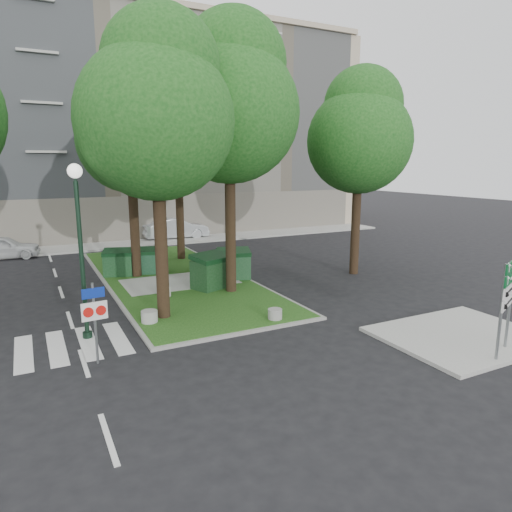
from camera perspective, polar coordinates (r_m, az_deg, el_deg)
ground at (r=14.98m, az=-3.13°, el=-9.93°), size 120.00×120.00×0.00m
median_island at (r=22.32m, az=-10.31°, el=-2.71°), size 6.00×16.00×0.12m
median_kerb at (r=22.32m, az=-10.31°, el=-2.74°), size 6.30×16.30×0.10m
sidewalk_corner at (r=16.18m, az=24.31°, el=-9.10°), size 5.00×4.00×0.12m
building_sidewalk at (r=32.23m, az=-16.59°, el=1.36°), size 42.00×3.00×0.12m
zebra_crossing at (r=15.40m, az=-18.56°, el=-9.91°), size 5.00×3.00×0.01m
apartment_building at (r=39.26m, az=-19.37°, el=14.57°), size 41.00×12.00×16.00m
tree_median_near_left at (r=16.00m, az=-12.22°, el=17.89°), size 5.20×5.20×10.53m
tree_median_near_right at (r=19.13m, az=-3.21°, el=19.05°), size 5.60×5.60×11.46m
tree_median_mid at (r=22.38m, az=-15.36°, el=14.98°), size 4.80×4.80×9.99m
tree_median_far at (r=26.21m, az=-9.76°, el=17.59°), size 5.80×5.80×11.93m
tree_street_right at (r=23.15m, az=12.91°, el=14.97°), size 5.00×5.00×10.06m
dumpster_a at (r=23.13m, az=-16.82°, el=-0.79°), size 1.63×1.37×1.30m
dumpster_b at (r=23.24m, az=-12.84°, el=-0.56°), size 1.58×1.32×1.26m
dumpster_c at (r=19.98m, az=-5.56°, el=-1.90°), size 1.96×1.69×1.54m
dumpster_d at (r=21.56m, az=-2.80°, el=-1.00°), size 1.78×1.48×1.43m
bollard_left at (r=16.19m, az=-13.18°, el=-7.35°), size 0.56×0.56×0.40m
bollard_right at (r=16.10m, az=2.39°, el=-7.24°), size 0.50×0.50×0.35m
bollard_mid at (r=19.12m, az=-11.44°, el=-4.35°), size 0.56×0.56×0.40m
litter_bin at (r=23.37m, az=-7.51°, el=-0.87°), size 0.44×0.44×0.76m
street_lamp at (r=14.91m, az=-21.20°, el=2.89°), size 0.44×0.44×5.47m
traffic_sign_pole at (r=13.27m, az=-19.56°, el=-6.66°), size 0.70×0.10×2.32m
directional_sign at (r=14.63m, az=28.92°, el=-3.98°), size 1.26×0.59×2.72m
car_white at (r=30.37m, az=-29.12°, el=0.96°), size 4.15×2.08×1.36m
car_silver at (r=34.03m, az=-10.02°, el=3.41°), size 4.79×1.79×1.56m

